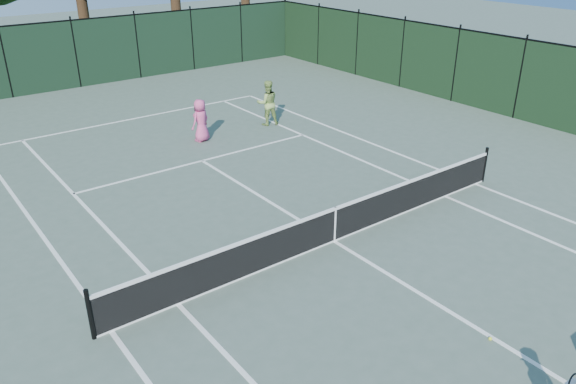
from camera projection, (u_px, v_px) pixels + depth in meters
ground at (334, 241)px, 13.37m from camera, size 90.00×90.00×0.00m
sideline_doubles_left at (111, 331)px, 10.38m from camera, size 0.10×23.77×0.01m
sideline_doubles_right at (475, 184)px, 16.36m from camera, size 0.10×23.77×0.01m
sideline_singles_left at (178, 304)px, 11.13m from camera, size 0.10×23.77×0.01m
sideline_singles_right at (445, 196)px, 15.61m from camera, size 0.10×23.77×0.01m
baseline_far at (133, 119)px, 21.95m from camera, size 10.97×0.10×0.01m
service_line_far at (202, 161)px, 17.99m from camera, size 8.23×0.10×0.01m
center_service_line at (334, 241)px, 13.37m from camera, size 0.10×12.80×0.01m
tennis_net at (335, 224)px, 13.17m from camera, size 11.69×0.09×1.06m
fence_far at (76, 55)px, 25.73m from camera, size 24.00×0.05×3.00m
player_pink at (201, 120)px, 19.38m from camera, size 0.84×0.67×1.49m
player_green at (268, 103)px, 20.96m from camera, size 0.99×0.87×1.69m
loose_ball_near_cart at (490, 339)px, 10.15m from camera, size 0.07×0.07×0.07m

